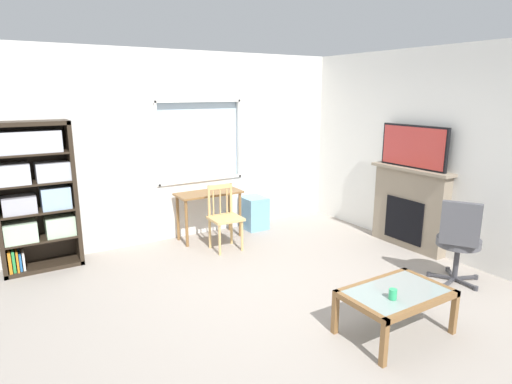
{
  "coord_description": "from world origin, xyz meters",
  "views": [
    {
      "loc": [
        -2.4,
        -3.35,
        2.17
      ],
      "look_at": [
        0.12,
        0.72,
        1.03
      ],
      "focal_mm": 29.96,
      "sensor_mm": 36.0,
      "label": 1
    }
  ],
  "objects_px": {
    "tv": "(413,147)",
    "coffee_table": "(396,297)",
    "bookshelf": "(35,192)",
    "fireplace": "(409,208)",
    "sippy_cup": "(393,294)",
    "desk_under_window": "(209,200)",
    "wooden_chair": "(224,217)",
    "office_chair": "(459,238)",
    "plastic_drawer_unit": "(254,213)"
  },
  "relations": [
    {
      "from": "coffee_table",
      "to": "fireplace",
      "type": "bearing_deg",
      "value": 36.75
    },
    {
      "from": "bookshelf",
      "to": "fireplace",
      "type": "distance_m",
      "value": 4.9
    },
    {
      "from": "desk_under_window",
      "to": "wooden_chair",
      "type": "xyz_separation_m",
      "value": [
        -0.01,
        -0.51,
        -0.13
      ]
    },
    {
      "from": "tv",
      "to": "coffee_table",
      "type": "relative_size",
      "value": 1.07
    },
    {
      "from": "sippy_cup",
      "to": "coffee_table",
      "type": "bearing_deg",
      "value": 29.45
    },
    {
      "from": "desk_under_window",
      "to": "office_chair",
      "type": "height_order",
      "value": "office_chair"
    },
    {
      "from": "coffee_table",
      "to": "sippy_cup",
      "type": "distance_m",
      "value": 0.2
    },
    {
      "from": "desk_under_window",
      "to": "coffee_table",
      "type": "xyz_separation_m",
      "value": [
        0.29,
        -3.24,
        -0.23
      ]
    },
    {
      "from": "desk_under_window",
      "to": "office_chair",
      "type": "bearing_deg",
      "value": -59.6
    },
    {
      "from": "wooden_chair",
      "to": "office_chair",
      "type": "distance_m",
      "value": 2.95
    },
    {
      "from": "wooden_chair",
      "to": "plastic_drawer_unit",
      "type": "height_order",
      "value": "wooden_chair"
    },
    {
      "from": "bookshelf",
      "to": "fireplace",
      "type": "height_order",
      "value": "bookshelf"
    },
    {
      "from": "tv",
      "to": "office_chair",
      "type": "distance_m",
      "value": 1.5
    },
    {
      "from": "bookshelf",
      "to": "coffee_table",
      "type": "relative_size",
      "value": 1.89
    },
    {
      "from": "desk_under_window",
      "to": "sippy_cup",
      "type": "bearing_deg",
      "value": -87.53
    },
    {
      "from": "office_chair",
      "to": "coffee_table",
      "type": "xyz_separation_m",
      "value": [
        -1.41,
        -0.34,
        -0.19
      ]
    },
    {
      "from": "wooden_chair",
      "to": "desk_under_window",
      "type": "bearing_deg",
      "value": 88.38
    },
    {
      "from": "plastic_drawer_unit",
      "to": "sippy_cup",
      "type": "height_order",
      "value": "plastic_drawer_unit"
    },
    {
      "from": "plastic_drawer_unit",
      "to": "coffee_table",
      "type": "relative_size",
      "value": 0.53
    },
    {
      "from": "wooden_chair",
      "to": "coffee_table",
      "type": "bearing_deg",
      "value": -83.53
    },
    {
      "from": "wooden_chair",
      "to": "office_chair",
      "type": "xyz_separation_m",
      "value": [
        1.72,
        -2.39,
        0.09
      ]
    },
    {
      "from": "tv",
      "to": "coffee_table",
      "type": "bearing_deg",
      "value": -142.99
    },
    {
      "from": "fireplace",
      "to": "office_chair",
      "type": "relative_size",
      "value": 1.23
    },
    {
      "from": "coffee_table",
      "to": "bookshelf",
      "type": "bearing_deg",
      "value": 127.34
    },
    {
      "from": "office_chair",
      "to": "fireplace",
      "type": "bearing_deg",
      "value": 64.57
    },
    {
      "from": "desk_under_window",
      "to": "tv",
      "type": "height_order",
      "value": "tv"
    },
    {
      "from": "plastic_drawer_unit",
      "to": "tv",
      "type": "relative_size",
      "value": 0.5
    },
    {
      "from": "coffee_table",
      "to": "desk_under_window",
      "type": "bearing_deg",
      "value": 95.19
    },
    {
      "from": "plastic_drawer_unit",
      "to": "office_chair",
      "type": "bearing_deg",
      "value": -73.2
    },
    {
      "from": "plastic_drawer_unit",
      "to": "coffee_table",
      "type": "distance_m",
      "value": 3.33
    },
    {
      "from": "plastic_drawer_unit",
      "to": "sippy_cup",
      "type": "xyz_separation_m",
      "value": [
        -0.67,
        -3.38,
        0.21
      ]
    },
    {
      "from": "bookshelf",
      "to": "office_chair",
      "type": "bearing_deg",
      "value": -37.22
    },
    {
      "from": "tv",
      "to": "sippy_cup",
      "type": "height_order",
      "value": "tv"
    },
    {
      "from": "plastic_drawer_unit",
      "to": "coffee_table",
      "type": "bearing_deg",
      "value": -98.93
    },
    {
      "from": "bookshelf",
      "to": "coffee_table",
      "type": "bearing_deg",
      "value": -52.66
    },
    {
      "from": "tv",
      "to": "office_chair",
      "type": "relative_size",
      "value": 1.03
    },
    {
      "from": "desk_under_window",
      "to": "sippy_cup",
      "type": "distance_m",
      "value": 3.33
    },
    {
      "from": "fireplace",
      "to": "sippy_cup",
      "type": "height_order",
      "value": "fireplace"
    },
    {
      "from": "office_chair",
      "to": "desk_under_window",
      "type": "bearing_deg",
      "value": 120.4
    },
    {
      "from": "sippy_cup",
      "to": "plastic_drawer_unit",
      "type": "bearing_deg",
      "value": 78.8
    },
    {
      "from": "plastic_drawer_unit",
      "to": "tv",
      "type": "height_order",
      "value": "tv"
    },
    {
      "from": "wooden_chair",
      "to": "coffee_table",
      "type": "xyz_separation_m",
      "value": [
        0.31,
        -2.73,
        -0.1
      ]
    },
    {
      "from": "tv",
      "to": "office_chair",
      "type": "bearing_deg",
      "value": -114.66
    },
    {
      "from": "plastic_drawer_unit",
      "to": "coffee_table",
      "type": "height_order",
      "value": "plastic_drawer_unit"
    },
    {
      "from": "bookshelf",
      "to": "coffee_table",
      "type": "xyz_separation_m",
      "value": [
        2.56,
        -3.35,
        -0.61
      ]
    },
    {
      "from": "desk_under_window",
      "to": "fireplace",
      "type": "distance_m",
      "value": 2.87
    },
    {
      "from": "wooden_chair",
      "to": "coffee_table",
      "type": "distance_m",
      "value": 2.75
    },
    {
      "from": "office_chair",
      "to": "wooden_chair",
      "type": "bearing_deg",
      "value": 125.71
    },
    {
      "from": "desk_under_window",
      "to": "wooden_chair",
      "type": "distance_m",
      "value": 0.53
    },
    {
      "from": "coffee_table",
      "to": "sippy_cup",
      "type": "relative_size",
      "value": 10.7
    }
  ]
}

